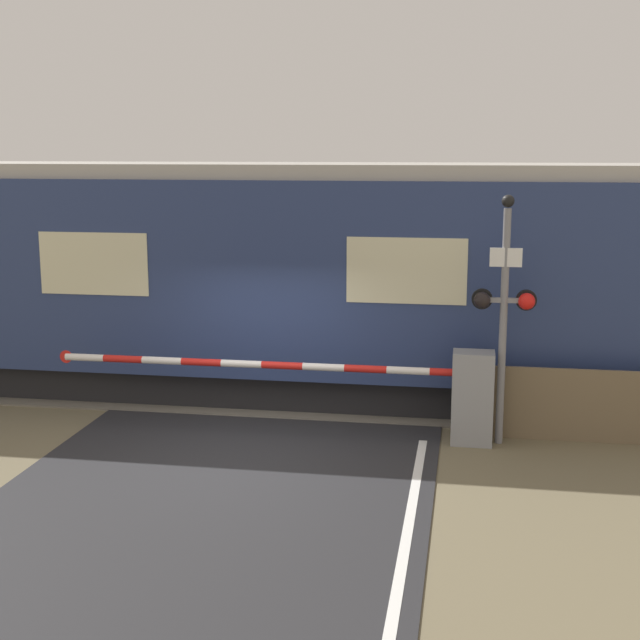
% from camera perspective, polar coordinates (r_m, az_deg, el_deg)
% --- Properties ---
extents(ground_plane, '(80.00, 80.00, 0.00)m').
position_cam_1_polar(ground_plane, '(12.82, -4.93, -8.60)').
color(ground_plane, '#6B6047').
extents(track_bed, '(36.00, 3.20, 0.13)m').
position_cam_1_polar(track_bed, '(15.89, -1.93, -4.59)').
color(track_bed, '#666056').
rests_on(track_bed, ground_plane).
extents(train, '(18.47, 2.90, 4.03)m').
position_cam_1_polar(train, '(16.32, -12.19, 2.88)').
color(train, black).
rests_on(train, ground_plane).
extents(crossing_barrier, '(6.72, 0.44, 1.38)m').
position_cam_1_polar(crossing_barrier, '(13.24, 7.35, -4.57)').
color(crossing_barrier, gray).
rests_on(crossing_barrier, ground_plane).
extents(signal_post, '(0.93, 0.26, 3.64)m').
position_cam_1_polar(signal_post, '(13.03, 11.69, 0.91)').
color(signal_post, gray).
rests_on(signal_post, ground_plane).
extents(roadside_fence, '(3.70, 0.06, 1.10)m').
position_cam_1_polar(roadside_fence, '(13.77, 17.83, -5.31)').
color(roadside_fence, '#726047').
rests_on(roadside_fence, ground_plane).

